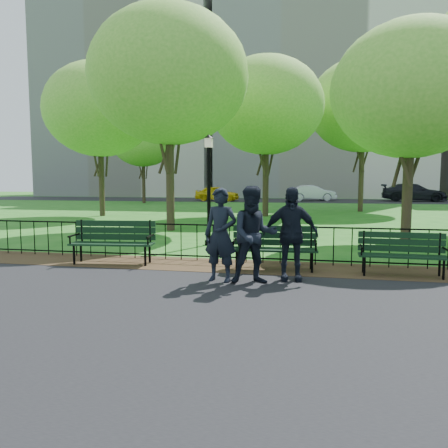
% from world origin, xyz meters
% --- Properties ---
extents(ground, '(120.00, 120.00, 0.00)m').
position_xyz_m(ground, '(0.00, 0.00, 0.00)').
color(ground, '#1F641A').
extents(asphalt_path, '(60.00, 9.20, 0.01)m').
position_xyz_m(asphalt_path, '(0.00, -3.40, 0.01)').
color(asphalt_path, black).
rests_on(asphalt_path, ground).
extents(dirt_strip, '(60.00, 1.60, 0.01)m').
position_xyz_m(dirt_strip, '(0.00, 1.50, 0.01)').
color(dirt_strip, '#332815').
rests_on(dirt_strip, ground).
extents(far_street, '(70.00, 9.00, 0.01)m').
position_xyz_m(far_street, '(0.00, 35.00, 0.01)').
color(far_street, black).
rests_on(far_street, ground).
extents(iron_fence, '(24.06, 0.06, 1.00)m').
position_xyz_m(iron_fence, '(0.00, 2.00, 0.50)').
color(iron_fence, black).
rests_on(iron_fence, ground).
extents(apartment_west, '(22.00, 15.00, 26.00)m').
position_xyz_m(apartment_west, '(-22.00, 48.00, 13.00)').
color(apartment_west, beige).
rests_on(apartment_west, ground).
extents(apartment_mid, '(24.00, 15.00, 30.00)m').
position_xyz_m(apartment_mid, '(2.00, 48.00, 15.00)').
color(apartment_mid, silver).
rests_on(apartment_mid, ground).
extents(park_bench_main, '(1.86, 0.69, 1.04)m').
position_xyz_m(park_bench_main, '(0.25, 1.22, 0.66)').
color(park_bench_main, black).
rests_on(park_bench_main, ground).
extents(park_bench_left_a, '(1.97, 0.81, 1.09)m').
position_xyz_m(park_bench_left_a, '(-3.23, 1.30, 0.62)').
color(park_bench_left_a, black).
rests_on(park_bench_left_a, ground).
extents(park_bench_right_a, '(1.71, 0.59, 0.96)m').
position_xyz_m(park_bench_right_a, '(3.11, 1.23, 0.55)').
color(park_bench_right_a, black).
rests_on(park_bench_right_a, ground).
extents(lamppost, '(0.30, 0.30, 3.30)m').
position_xyz_m(lamppost, '(-1.74, 4.65, 1.79)').
color(lamppost, black).
rests_on(lamppost, ground).
extents(tree_near_w, '(6.07, 6.07, 8.46)m').
position_xyz_m(tree_near_w, '(-4.14, 8.15, 5.87)').
color(tree_near_w, '#2D2116').
rests_on(tree_near_w, ground).
extents(tree_near_e, '(4.80, 4.80, 6.69)m').
position_xyz_m(tree_near_e, '(4.15, 6.21, 4.64)').
color(tree_near_e, '#2D2116').
rests_on(tree_near_e, ground).
extents(tree_mid_w, '(5.94, 5.94, 8.28)m').
position_xyz_m(tree_mid_w, '(-10.07, 14.07, 5.75)').
color(tree_mid_w, '#2D2116').
rests_on(tree_mid_w, ground).
extents(tree_far_c, '(6.10, 6.10, 8.51)m').
position_xyz_m(tree_far_c, '(-1.24, 15.63, 5.90)').
color(tree_far_c, '#2D2116').
rests_on(tree_far_c, ground).
extents(tree_far_e, '(6.77, 6.77, 9.44)m').
position_xyz_m(tree_far_e, '(4.22, 20.53, 6.55)').
color(tree_far_e, '#2D2116').
rests_on(tree_far_e, ground).
extents(tree_far_w, '(5.76, 5.76, 8.03)m').
position_xyz_m(tree_far_w, '(-13.12, 27.65, 5.57)').
color(tree_far_w, '#2D2116').
rests_on(tree_far_w, ground).
extents(person_left, '(0.73, 0.55, 1.80)m').
position_xyz_m(person_left, '(-0.39, -0.00, 0.91)').
color(person_left, black).
rests_on(person_left, asphalt_path).
extents(person_mid, '(0.98, 0.70, 1.83)m').
position_xyz_m(person_mid, '(0.26, -0.05, 0.93)').
color(person_mid, black).
rests_on(person_mid, asphalt_path).
extents(person_right, '(1.11, 0.58, 1.81)m').
position_xyz_m(person_right, '(0.91, 0.36, 0.92)').
color(person_right, black).
rests_on(person_right, asphalt_path).
extents(taxi, '(4.27, 1.92, 1.42)m').
position_xyz_m(taxi, '(-7.67, 32.52, 0.72)').
color(taxi, yellow).
rests_on(taxi, far_street).
extents(sedan_silver, '(4.81, 2.95, 1.50)m').
position_xyz_m(sedan_silver, '(1.09, 34.26, 0.76)').
color(sedan_silver, '#B6B9BF').
rests_on(sedan_silver, far_street).
extents(sedan_dark, '(5.89, 2.77, 1.66)m').
position_xyz_m(sedan_dark, '(10.48, 35.49, 0.84)').
color(sedan_dark, black).
rests_on(sedan_dark, far_street).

